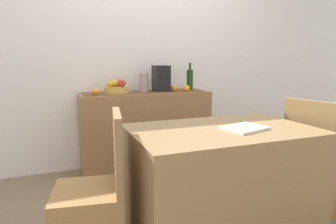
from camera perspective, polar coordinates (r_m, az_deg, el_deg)
ground_plane at (r=2.61m, az=3.21°, el=-17.51°), size 6.40×6.40×0.02m
room_wall_rear at (r=3.42m, az=-4.87°, el=12.60°), size 6.40×0.06×2.70m
sideboard_console at (r=3.25m, az=-4.27°, el=-3.68°), size 1.39×0.42×0.85m
table_runner at (r=3.17m, az=-4.37°, el=3.88°), size 1.30×0.32×0.01m
fruit_bowl at (r=3.10m, az=-9.97°, el=4.27°), size 0.25×0.25×0.07m
apple_rear at (r=3.09m, az=-10.24°, el=5.53°), size 0.07×0.07×0.07m
apple_center at (r=3.04m, az=-11.13°, el=5.40°), size 0.07×0.07×0.07m
apple_right at (r=3.04m, az=-8.89°, el=5.55°), size 0.08×0.08×0.08m
apple_front at (r=3.13m, az=-8.71°, el=5.58°), size 0.07×0.07×0.07m
apple_left at (r=3.16m, az=-10.93°, el=5.57°), size 0.07×0.07×0.07m
apple_upper at (r=3.16m, az=-9.73°, el=5.64°), size 0.07×0.07×0.07m
wine_bottle at (r=3.35m, az=4.25°, el=6.26°), size 0.07×0.07×0.31m
coffee_maker at (r=3.22m, az=-1.35°, el=6.47°), size 0.16×0.18×0.28m
ceramic_vase at (r=3.16m, az=-4.71°, el=5.68°), size 0.10×0.10×0.21m
orange_loose_mid at (r=3.00m, az=-13.88°, el=3.86°), size 0.07×0.07×0.07m
orange_loose_near_bowl at (r=3.23m, az=1.26°, el=4.63°), size 0.08×0.08×0.08m
orange_loose_far at (r=3.22m, az=3.59°, el=4.59°), size 0.08×0.08×0.08m
dining_table at (r=2.14m, az=10.19°, el=-12.81°), size 1.24×0.78×0.74m
open_book at (r=2.02m, az=14.57°, el=-3.04°), size 0.33×0.28×0.02m
chair_near_window at (r=1.92m, az=-14.48°, el=-19.21°), size 0.46×0.46×0.90m
chair_by_corner at (r=2.71m, az=26.67°, el=-11.11°), size 0.48×0.48×0.90m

